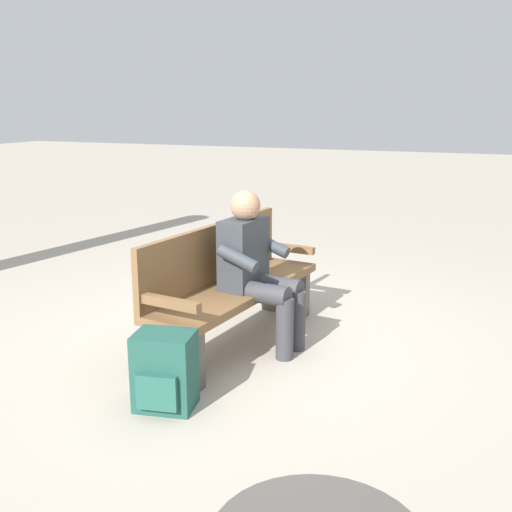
% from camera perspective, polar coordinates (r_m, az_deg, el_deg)
% --- Properties ---
extents(ground_plane, '(40.00, 40.00, 0.00)m').
position_cam_1_polar(ground_plane, '(4.71, -1.69, -8.11)').
color(ground_plane, '#A89E8E').
extents(bench_near, '(1.84, 0.69, 0.90)m').
position_cam_1_polar(bench_near, '(4.59, -2.49, -2.63)').
color(bench_near, brown).
rests_on(bench_near, ground).
extents(person_seated, '(0.60, 0.60, 1.18)m').
position_cam_1_polar(person_seated, '(4.43, 0.04, -0.96)').
color(person_seated, '#33383D').
rests_on(person_seated, ground).
extents(backpack, '(0.35, 0.39, 0.47)m').
position_cam_1_polar(backpack, '(3.71, -8.60, -10.71)').
color(backpack, '#1E4C42').
rests_on(backpack, ground).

